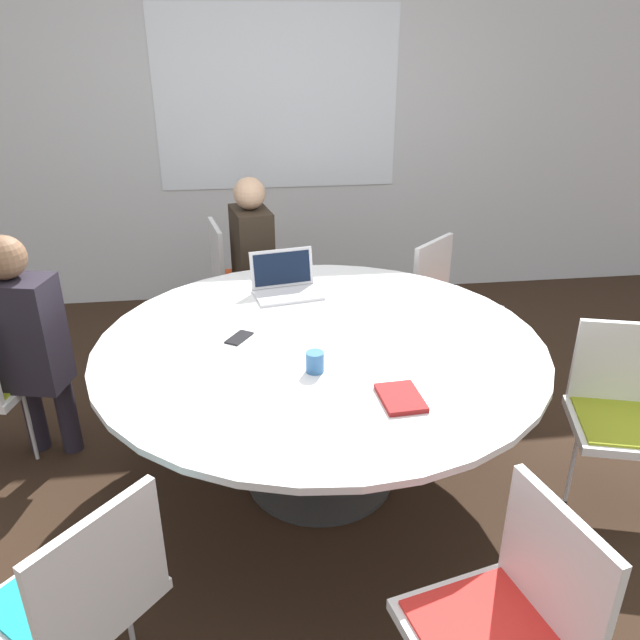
{
  "coord_description": "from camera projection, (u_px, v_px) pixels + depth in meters",
  "views": [
    {
      "loc": [
        -0.33,
        -2.47,
        2.01
      ],
      "look_at": [
        0.0,
        0.0,
        0.86
      ],
      "focal_mm": 35.0,
      "sensor_mm": 36.0,
      "label": 1
    }
  ],
  "objects": [
    {
      "name": "chair_0",
      "position": [
        237.0,
        272.0,
        4.29
      ],
      "size": [
        0.49,
        0.51,
        0.85
      ],
      "rotation": [
        0.0,
        0.0,
        4.9
      ],
      "color": "white",
      "rests_on": "ground_plane"
    },
    {
      "name": "person_1",
      "position": [
        23.0,
        337.0,
        2.94
      ],
      "size": [
        0.4,
        0.32,
        1.2
      ],
      "rotation": [
        0.0,
        0.0,
        6.06
      ],
      "color": "#231E28",
      "rests_on": "ground_plane"
    },
    {
      "name": "chair_5",
      "position": [
        449.0,
        298.0,
        3.88
      ],
      "size": [
        0.61,
        0.61,
        0.85
      ],
      "rotation": [
        0.0,
        0.0,
        10.18
      ],
      "color": "white",
      "rests_on": "ground_plane"
    },
    {
      "name": "cell_phone",
      "position": [
        239.0,
        338.0,
        2.8
      ],
      "size": [
        0.13,
        0.16,
        0.01
      ],
      "color": "black",
      "rests_on": "conference_table"
    },
    {
      "name": "chair_3",
      "position": [
        510.0,
        617.0,
        1.76
      ],
      "size": [
        0.51,
        0.52,
        0.85
      ],
      "rotation": [
        0.0,
        0.0,
        8.08
      ],
      "color": "white",
      "rests_on": "ground_plane"
    },
    {
      "name": "chair_2",
      "position": [
        81.0,
        592.0,
        1.84
      ],
      "size": [
        0.61,
        0.61,
        0.85
      ],
      "rotation": [
        0.0,
        0.0,
        7.12
      ],
      "color": "white",
      "rests_on": "ground_plane"
    },
    {
      "name": "laptop",
      "position": [
        285.0,
        283.0,
        3.27
      ],
      "size": [
        0.38,
        0.31,
        0.21
      ],
      "rotation": [
        0.0,
        0.0,
        0.18
      ],
      "color": "silver",
      "rests_on": "conference_table"
    },
    {
      "name": "chair_4",
      "position": [
        623.0,
        405.0,
        2.76
      ],
      "size": [
        0.54,
        0.53,
        0.85
      ],
      "rotation": [
        0.0,
        0.0,
        9.14
      ],
      "color": "white",
      "rests_on": "ground_plane"
    },
    {
      "name": "spiral_notebook",
      "position": [
        401.0,
        398.0,
        2.33
      ],
      "size": [
        0.16,
        0.22,
        0.02
      ],
      "color": "maroon",
      "rests_on": "conference_table"
    },
    {
      "name": "coffee_cup",
      "position": [
        315.0,
        362.0,
        2.51
      ],
      "size": [
        0.07,
        0.07,
        0.09
      ],
      "color": "#33669E",
      "rests_on": "conference_table"
    },
    {
      "name": "person_0",
      "position": [
        255.0,
        254.0,
        4.03
      ],
      "size": [
        0.31,
        0.39,
        1.2
      ],
      "rotation": [
        0.0,
        0.0,
        4.9
      ],
      "color": "#2D2319",
      "rests_on": "ground_plane"
    },
    {
      "name": "ground_plane",
      "position": [
        320.0,
        476.0,
        3.1
      ],
      "size": [
        16.0,
        16.0,
        0.0
      ],
      "primitive_type": "plane",
      "color": "black"
    },
    {
      "name": "wall_back",
      "position": [
        278.0,
        127.0,
        4.73
      ],
      "size": [
        8.0,
        0.07,
        2.7
      ],
      "color": "silver",
      "rests_on": "ground_plane"
    },
    {
      "name": "conference_table",
      "position": [
        320.0,
        365.0,
        2.84
      ],
      "size": [
        1.99,
        1.99,
        0.76
      ],
      "color": "#333333",
      "rests_on": "ground_plane"
    }
  ]
}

